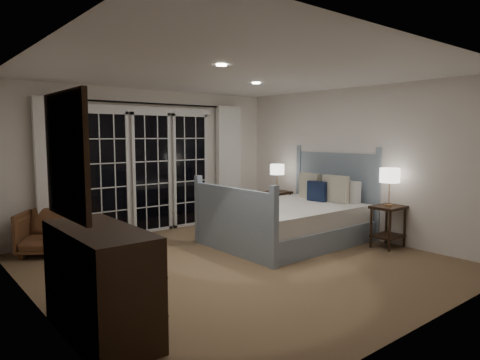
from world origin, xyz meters
TOP-DOWN VIEW (x-y plane):
  - floor at (0.00, 0.00)m, footprint 5.00×5.00m
  - ceiling at (0.00, 0.00)m, footprint 5.00×5.00m
  - wall_left at (-2.50, 0.00)m, footprint 0.02×5.00m
  - wall_right at (2.50, 0.00)m, footprint 0.02×5.00m
  - wall_back at (0.00, 2.50)m, footprint 5.00×0.02m
  - wall_front at (0.00, -2.50)m, footprint 5.00×0.02m
  - french_doors at (0.00, 2.46)m, footprint 2.50×0.04m
  - curtain_rod at (0.00, 2.40)m, footprint 3.50×0.03m
  - curtain_left at (-1.65, 2.38)m, footprint 0.55×0.10m
  - curtain_right at (1.65, 2.38)m, footprint 0.55×0.10m
  - downlight_a at (0.80, 0.60)m, footprint 0.12×0.12m
  - downlight_b at (-0.60, -0.40)m, footprint 0.12×0.12m
  - bed at (1.41, 0.41)m, footprint 2.39×1.72m
  - nightstand_left at (2.26, -0.79)m, footprint 0.49×0.39m
  - nightstand_right at (2.16, 1.53)m, footprint 0.49×0.39m
  - lamp_left at (2.26, -0.79)m, footprint 0.30×0.30m
  - lamp_right at (2.16, 1.53)m, footprint 0.27×0.27m
  - armchair at (-1.88, 2.10)m, footprint 0.96×0.97m
  - dresser at (-2.23, -0.85)m, footprint 0.56×1.32m
  - mirror at (-2.47, -0.85)m, footprint 0.05×0.85m

SIDE VIEW (x-z plane):
  - floor at x=0.00m, z-range 0.00..0.00m
  - armchair at x=-1.88m, z-range 0.00..0.64m
  - bed at x=1.41m, z-range -0.35..1.05m
  - nightstand_right at x=2.16m, z-range 0.10..0.73m
  - nightstand_left at x=2.26m, z-range 0.10..0.74m
  - dresser at x=-2.23m, z-range 0.00..0.93m
  - lamp_right at x=2.16m, z-range 0.79..1.31m
  - french_doors at x=0.00m, z-range -0.01..2.19m
  - lamp_left at x=2.26m, z-range 0.81..1.39m
  - curtain_left at x=-1.65m, z-range 0.02..2.27m
  - curtain_right at x=1.65m, z-range 0.02..2.27m
  - wall_left at x=-2.50m, z-range 0.00..2.50m
  - wall_right at x=2.50m, z-range 0.00..2.50m
  - wall_back at x=0.00m, z-range 0.00..2.50m
  - wall_front at x=0.00m, z-range 0.00..2.50m
  - mirror at x=-2.47m, z-range 1.05..2.05m
  - curtain_rod at x=0.00m, z-range 2.23..2.27m
  - downlight_a at x=0.80m, z-range 2.48..2.50m
  - downlight_b at x=-0.60m, z-range 2.48..2.50m
  - ceiling at x=0.00m, z-range 2.50..2.50m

